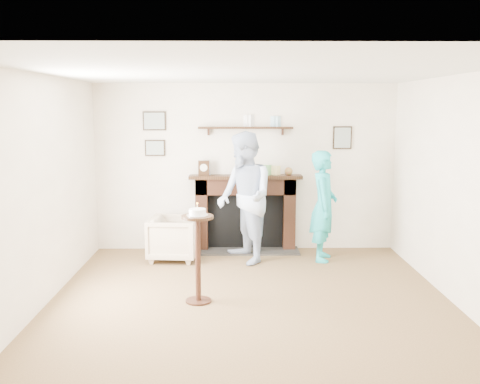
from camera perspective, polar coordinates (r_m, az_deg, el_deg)
name	(u,v)px	position (r m, az deg, el deg)	size (l,w,h in m)	color
ground	(251,308)	(5.91, 1.16, -12.28)	(5.00, 5.00, 0.00)	brown
room_shell	(249,153)	(6.22, 0.98, 4.19)	(4.54, 5.02, 2.52)	beige
armchair	(175,259)	(7.75, -6.99, -7.14)	(0.66, 0.68, 0.62)	tan
man	(244,262)	(7.58, 0.48, -7.44)	(0.89, 0.69, 1.83)	silver
woman	(322,259)	(7.77, 8.76, -7.13)	(0.57, 0.37, 1.56)	teal
pedestal_table	(198,241)	(5.90, -4.53, -5.27)	(0.35, 0.35, 1.12)	black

